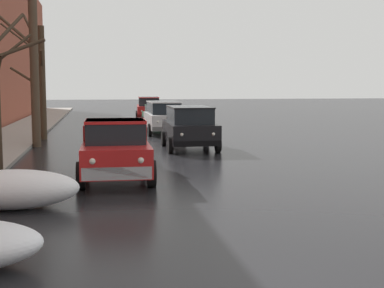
% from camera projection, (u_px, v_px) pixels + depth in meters
% --- Properties ---
extents(snow_bank_near_corner_left, '(2.96, 1.32, 0.87)m').
position_uv_depth(snow_bank_near_corner_left, '(8.00, 190.00, 11.63)').
color(snow_bank_near_corner_left, white).
rests_on(snow_bank_near_corner_left, ground).
extents(snow_bank_along_left_kerb, '(2.60, 0.96, 0.70)m').
position_uv_depth(snow_bank_along_left_kerb, '(193.00, 121.00, 36.51)').
color(snow_bank_along_left_kerb, white).
rests_on(snow_bank_along_left_kerb, ground).
extents(bare_tree_mid_block, '(1.77, 2.55, 7.77)m').
position_uv_depth(bare_tree_mid_block, '(33.00, 58.00, 23.15)').
color(bare_tree_mid_block, '#4C3D2D').
rests_on(bare_tree_mid_block, ground).
extents(bare_tree_far_down_block, '(2.00, 1.95, 5.64)m').
position_uv_depth(bare_tree_far_down_block, '(41.00, 81.00, 26.41)').
color(bare_tree_far_down_block, '#423323').
rests_on(bare_tree_far_down_block, ground).
extents(pickup_truck_red_approaching_near_lane, '(2.15, 5.07, 1.76)m').
position_uv_depth(pickup_truck_red_approaching_near_lane, '(115.00, 149.00, 15.37)').
color(pickup_truck_red_approaching_near_lane, red).
rests_on(pickup_truck_red_approaching_near_lane, ground).
extents(suv_black_parked_kerbside_close, '(2.19, 4.38, 1.82)m').
position_uv_depth(suv_black_parked_kerbside_close, '(189.00, 126.00, 22.67)').
color(suv_black_parked_kerbside_close, black).
rests_on(suv_black_parked_kerbside_close, ground).
extents(suv_white_parked_kerbside_mid, '(2.04, 4.84, 1.82)m').
position_uv_depth(suv_white_parked_kerbside_mid, '(163.00, 116.00, 29.98)').
color(suv_white_parked_kerbside_mid, silver).
rests_on(suv_white_parked_kerbside_mid, ground).
extents(sedan_green_parked_far_down_block, '(2.05, 4.12, 1.42)m').
position_uv_depth(sedan_green_parked_far_down_block, '(158.00, 115.00, 35.92)').
color(sedan_green_parked_far_down_block, '#1E5633').
rests_on(sedan_green_parked_far_down_block, ground).
extents(suv_red_queued_behind_truck, '(2.21, 4.78, 1.82)m').
position_uv_depth(suv_red_queued_behind_truck, '(148.00, 107.00, 41.92)').
color(suv_red_queued_behind_truck, red).
rests_on(suv_red_queued_behind_truck, ground).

